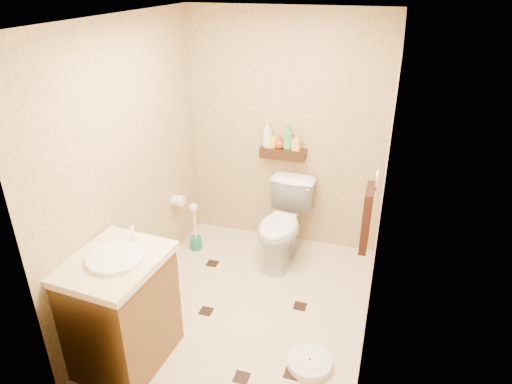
% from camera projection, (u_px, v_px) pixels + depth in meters
% --- Properties ---
extents(ground, '(2.50, 2.50, 0.00)m').
position_uv_depth(ground, '(248.00, 307.00, 4.02)').
color(ground, beige).
rests_on(ground, ground).
extents(wall_back, '(2.00, 0.04, 2.40)m').
position_uv_depth(wall_back, '(285.00, 134.00, 4.56)').
color(wall_back, tan).
rests_on(wall_back, ground).
extents(wall_front, '(2.00, 0.04, 2.40)m').
position_uv_depth(wall_front, '(174.00, 280.00, 2.41)').
color(wall_front, tan).
rests_on(wall_front, ground).
extents(wall_left, '(0.04, 2.50, 2.40)m').
position_uv_depth(wall_left, '(131.00, 169.00, 3.75)').
color(wall_left, tan).
rests_on(wall_left, ground).
extents(wall_right, '(0.04, 2.50, 2.40)m').
position_uv_depth(wall_right, '(381.00, 202.00, 3.23)').
color(wall_right, tan).
rests_on(wall_right, ground).
extents(ceiling, '(2.00, 2.50, 0.02)m').
position_uv_depth(ceiling, '(245.00, 17.00, 2.96)').
color(ceiling, white).
rests_on(ceiling, wall_back).
extents(wall_shelf, '(0.46, 0.14, 0.10)m').
position_uv_depth(wall_shelf, '(283.00, 153.00, 4.57)').
color(wall_shelf, '#351F0E').
rests_on(wall_shelf, wall_back).
extents(floor_accents, '(1.19, 1.46, 0.01)m').
position_uv_depth(floor_accents, '(252.00, 311.00, 3.97)').
color(floor_accents, black).
rests_on(floor_accents, ground).
extents(toilet, '(0.50, 0.82, 0.80)m').
position_uv_depth(toilet, '(283.00, 224.00, 4.53)').
color(toilet, white).
rests_on(toilet, ground).
extents(vanity, '(0.66, 0.78, 1.04)m').
position_uv_depth(vanity, '(122.00, 309.00, 3.30)').
color(vanity, brown).
rests_on(vanity, ground).
extents(bathroom_scale, '(0.44, 0.44, 0.07)m').
position_uv_depth(bathroom_scale, '(310.00, 363.00, 3.41)').
color(bathroom_scale, white).
rests_on(bathroom_scale, ground).
extents(toilet_brush, '(0.12, 0.12, 0.54)m').
position_uv_depth(toilet_brush, '(195.00, 233.00, 4.78)').
color(toilet_brush, '#1A6A62').
rests_on(toilet_brush, ground).
extents(towel_ring, '(0.12, 0.30, 0.76)m').
position_uv_depth(towel_ring, '(368.00, 215.00, 3.58)').
color(towel_ring, silver).
rests_on(towel_ring, wall_right).
extents(toilet_paper, '(0.12, 0.11, 0.12)m').
position_uv_depth(toilet_paper, '(178.00, 201.00, 4.56)').
color(toilet_paper, white).
rests_on(toilet_paper, wall_left).
extents(bottle_a, '(0.14, 0.14, 0.27)m').
position_uv_depth(bottle_a, '(267.00, 134.00, 4.53)').
color(bottle_a, silver).
rests_on(bottle_a, wall_shelf).
extents(bottle_b, '(0.11, 0.11, 0.17)m').
position_uv_depth(bottle_b, '(271.00, 139.00, 4.55)').
color(bottle_b, yellow).
rests_on(bottle_b, wall_shelf).
extents(bottle_c, '(0.12, 0.12, 0.13)m').
position_uv_depth(bottle_c, '(279.00, 142.00, 4.53)').
color(bottle_c, red).
rests_on(bottle_c, wall_shelf).
extents(bottle_d, '(0.14, 0.14, 0.26)m').
position_uv_depth(bottle_d, '(288.00, 137.00, 4.48)').
color(bottle_d, green).
rests_on(bottle_d, wall_shelf).
extents(bottle_e, '(0.09, 0.09, 0.17)m').
position_uv_depth(bottle_e, '(297.00, 142.00, 4.48)').
color(bottle_e, '#F79C52').
rests_on(bottle_e, wall_shelf).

